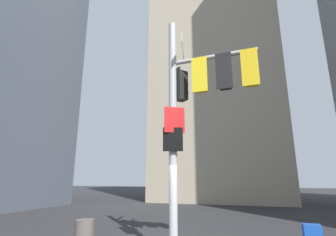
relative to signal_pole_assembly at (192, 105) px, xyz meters
name	(u,v)px	position (x,y,z in m)	size (l,w,h in m)	color
building_mid_block	(216,49)	(-1.20, 20.77, 13.25)	(12.73, 12.73, 35.22)	tan
signal_pole_assembly	(192,105)	(0.00, 0.00, 0.00)	(3.10, 2.44, 7.30)	#B2B2B5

